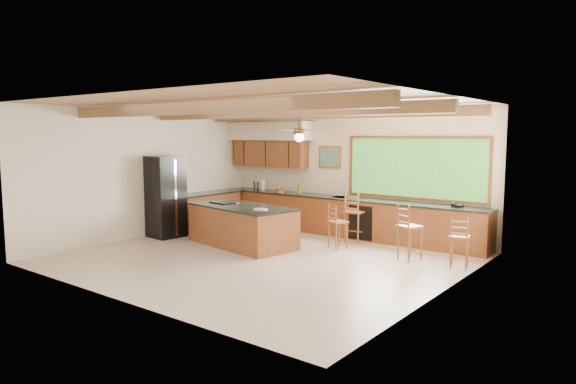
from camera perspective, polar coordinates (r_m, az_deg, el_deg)
The scene contains 9 objects.
ground at distance 10.16m, azimuth -2.75°, elevation -7.34°, with size 7.20×7.20×0.00m, color beige.
room_shell at distance 10.48m, azimuth -1.21°, elevation 5.32°, with size 7.27×6.54×3.02m.
counter_run at distance 12.51m, azimuth 1.83°, elevation -2.54°, with size 7.12×3.10×1.24m.
island at distance 11.23m, azimuth -5.13°, elevation -3.73°, with size 2.68×1.60×0.90m.
refrigerator at distance 12.43m, azimuth -13.47°, elevation -0.50°, with size 0.81×0.80×1.91m.
bar_stool_a at distance 10.86m, azimuth 5.42°, elevation -3.41°, with size 0.45×0.45×0.96m.
bar_stool_b at distance 11.60m, azimuth 7.29°, elevation -2.28°, with size 0.44×0.44×1.13m.
bar_stool_c at distance 10.09m, azimuth 13.27°, elevation -3.87°, with size 0.51×0.52×1.09m.
bar_stool_d at distance 9.76m, azimuth 18.44°, elevation -4.84°, with size 0.41×0.41×0.95m.
Camera 1 is at (6.38, -7.53, 2.42)m, focal length 32.00 mm.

